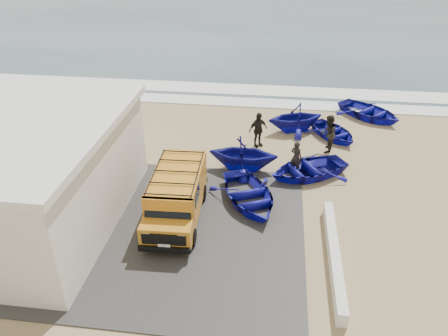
{
  "coord_description": "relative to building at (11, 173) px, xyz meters",
  "views": [
    {
      "loc": [
        2.61,
        -15.41,
        10.87
      ],
      "look_at": [
        0.48,
        1.12,
        1.2
      ],
      "focal_mm": 35.0,
      "sensor_mm": 36.0,
      "label": 1
    }
  ],
  "objects": [
    {
      "name": "boat_far_left",
      "position": [
        11.22,
        10.0,
        -1.31
      ],
      "size": [
        4.03,
        3.78,
        1.7
      ],
      "primitive_type": "imported",
      "rotation": [
        0.0,
        0.0,
        -1.19
      ],
      "color": "#131396",
      "rests_on": "ground"
    },
    {
      "name": "boat_mid_left",
      "position": [
        8.66,
        5.16,
        -1.29
      ],
      "size": [
        3.45,
        3.01,
        1.75
      ],
      "primitive_type": "imported",
      "rotation": [
        0.0,
        0.0,
        1.53
      ],
      "color": "#131396",
      "rests_on": "ground"
    },
    {
      "name": "boat_far_right",
      "position": [
        15.78,
        12.47,
        -1.74
      ],
      "size": [
        4.96,
        4.92,
        0.84
      ],
      "primitive_type": "imported",
      "rotation": [
        0.0,
        0.0,
        0.81
      ],
      "color": "#131396",
      "rests_on": "ground"
    },
    {
      "name": "surf_line",
      "position": [
        7.5,
        14.0,
        -2.13
      ],
      "size": [
        180.0,
        1.6,
        0.06
      ],
      "primitive_type": "cube",
      "color": "white",
      "rests_on": "ground"
    },
    {
      "name": "boat_mid_right",
      "position": [
        13.34,
        9.38,
        -1.82
      ],
      "size": [
        3.81,
        4.07,
        0.69
      ],
      "primitive_type": "imported",
      "rotation": [
        0.0,
        0.0,
        0.59
      ],
      "color": "#131396",
      "rests_on": "ground"
    },
    {
      "name": "building",
      "position": [
        0.0,
        0.0,
        0.0
      ],
      "size": [
        8.4,
        9.4,
        4.3
      ],
      "color": "white",
      "rests_on": "ground"
    },
    {
      "name": "ground",
      "position": [
        7.5,
        2.0,
        -2.16
      ],
      "size": [
        160.0,
        160.0,
        0.0
      ],
      "primitive_type": "plane",
      "color": "tan"
    },
    {
      "name": "fisherman_middle",
      "position": [
        12.87,
        7.67,
        -1.16
      ],
      "size": [
        0.96,
        1.12,
        2.02
      ],
      "primitive_type": "imported",
      "rotation": [
        0.0,
        0.0,
        -1.79
      ],
      "color": "black",
      "rests_on": "ground"
    },
    {
      "name": "slab",
      "position": [
        5.5,
        -0.0,
        -2.14
      ],
      "size": [
        12.0,
        10.0,
        0.05
      ],
      "primitive_type": "cube",
      "color": "#393734",
      "rests_on": "ground"
    },
    {
      "name": "van",
      "position": [
        6.33,
        0.89,
        -1.04
      ],
      "size": [
        2.13,
        4.95,
        2.09
      ],
      "rotation": [
        0.0,
        0.0,
        0.04
      ],
      "color": "orange",
      "rests_on": "ground"
    },
    {
      "name": "fisherman_back",
      "position": [
        9.2,
        7.8,
        -1.2
      ],
      "size": [
        1.18,
        1.06,
        1.93
      ],
      "primitive_type": "imported",
      "rotation": [
        0.0,
        0.0,
        0.65
      ],
      "color": "black",
      "rests_on": "ground"
    },
    {
      "name": "boat_near_right",
      "position": [
        11.77,
        4.94,
        -1.76
      ],
      "size": [
        4.8,
        4.38,
        0.81
      ],
      "primitive_type": "imported",
      "rotation": [
        0.0,
        0.0,
        -1.05
      ],
      "color": "#131396",
      "rests_on": "ground"
    },
    {
      "name": "boat_near_left",
      "position": [
        9.16,
        2.3,
        -1.75
      ],
      "size": [
        4.29,
        4.86,
        0.83
      ],
      "primitive_type": "imported",
      "rotation": [
        0.0,
        0.0,
        0.43
      ],
      "color": "#131396",
      "rests_on": "ground"
    },
    {
      "name": "fisherman_front",
      "position": [
        11.2,
        5.23,
        -1.34
      ],
      "size": [
        0.72,
        0.66,
        1.65
      ],
      "primitive_type": "imported",
      "rotation": [
        0.0,
        0.0,
        2.58
      ],
      "color": "black",
      "rests_on": "ground"
    },
    {
      "name": "surf_wash",
      "position": [
        7.5,
        16.5,
        -2.14
      ],
      "size": [
        180.0,
        2.2,
        0.04
      ],
      "primitive_type": "cube",
      "color": "white",
      "rests_on": "ground"
    },
    {
      "name": "parapet",
      "position": [
        12.5,
        -1.0,
        -1.89
      ],
      "size": [
        0.35,
        6.0,
        0.55
      ],
      "primitive_type": "cube",
      "color": "silver",
      "rests_on": "ground"
    }
  ]
}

